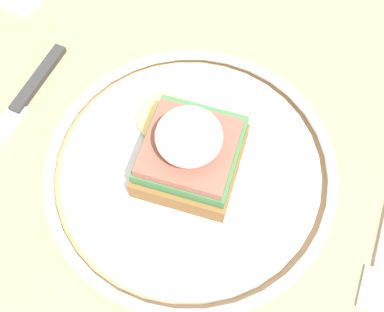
{
  "coord_description": "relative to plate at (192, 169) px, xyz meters",
  "views": [
    {
      "loc": [
        -0.05,
        0.2,
        1.15
      ],
      "look_at": [
        -0.0,
        0.03,
        0.79
      ],
      "focal_mm": 45.0,
      "sensor_mm": 36.0,
      "label": 1
    }
  ],
  "objects": [
    {
      "name": "ground_plane",
      "position": [
        0.0,
        -0.03,
        -0.76
      ],
      "size": [
        6.0,
        6.0,
        0.0
      ],
      "primitive_type": "plane",
      "color": "#B2ADA3"
    },
    {
      "name": "dining_table",
      "position": [
        0.0,
        -0.03,
        -0.14
      ],
      "size": [
        1.07,
        0.65,
        0.75
      ],
      "color": "tan",
      "rests_on": "ground_plane"
    },
    {
      "name": "plate",
      "position": [
        0.0,
        0.0,
        0.0
      ],
      "size": [
        0.27,
        0.27,
        0.02
      ],
      "color": "silver",
      "rests_on": "dining_table"
    },
    {
      "name": "sandwich",
      "position": [
        0.0,
        0.0,
        0.04
      ],
      "size": [
        0.11,
        0.11,
        0.08
      ],
      "color": "brown",
      "rests_on": "plate"
    },
    {
      "name": "knife",
      "position": [
        0.18,
        -0.02,
        -0.01
      ],
      "size": [
        0.04,
        0.2,
        0.01
      ],
      "color": "#2D2D2D",
      "rests_on": "dining_table"
    }
  ]
}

